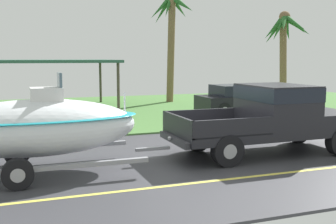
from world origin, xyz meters
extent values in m
cube|color=#38383D|center=(0.00, 0.00, -0.03)|extent=(36.00, 8.00, 0.06)
cube|color=#477538|center=(0.00, 11.00, 0.00)|extent=(36.00, 14.00, 0.11)
cube|color=#DBCC4C|center=(0.00, -1.80, 0.00)|extent=(34.20, 0.12, 0.01)
cube|color=black|center=(1.93, 0.09, 0.63)|extent=(5.26, 2.05, 0.22)
cube|color=black|center=(3.83, 0.09, 0.93)|extent=(1.47, 2.05, 0.38)
cube|color=black|center=(2.30, 0.09, 1.33)|extent=(1.58, 2.05, 1.17)
cube|color=black|center=(2.30, 0.09, 1.68)|extent=(1.60, 2.07, 0.38)
cube|color=black|center=(0.41, 0.09, 0.76)|extent=(2.21, 2.05, 0.04)
cube|color=black|center=(0.41, 1.07, 0.96)|extent=(2.21, 0.08, 0.45)
cube|color=black|center=(0.41, -0.89, 0.96)|extent=(2.21, 0.08, 0.45)
cube|color=black|center=(-0.65, 0.09, 0.96)|extent=(0.08, 2.05, 0.45)
cube|color=#333338|center=(-0.75, 0.09, 0.57)|extent=(0.12, 1.84, 0.16)
sphere|color=#B2B2B7|center=(-0.87, 0.09, 0.62)|extent=(0.10, 0.10, 0.10)
cylinder|color=black|center=(3.75, 1.00, 0.40)|extent=(0.80, 0.28, 0.80)
cylinder|color=#9E9EA3|center=(3.75, 1.00, 0.40)|extent=(0.36, 0.29, 0.36)
cylinder|color=black|center=(0.30, 1.00, 0.40)|extent=(0.80, 0.28, 0.80)
cylinder|color=#9E9EA3|center=(0.30, 1.00, 0.40)|extent=(0.36, 0.29, 0.36)
cylinder|color=black|center=(0.30, -0.82, 0.40)|extent=(0.80, 0.28, 0.80)
cylinder|color=#9E9EA3|center=(0.30, -0.82, 0.40)|extent=(0.36, 0.29, 0.36)
cube|color=gray|center=(-1.32, 0.09, 0.38)|extent=(0.90, 0.10, 0.08)
cube|color=gray|center=(-4.08, 1.09, 0.38)|extent=(4.61, 0.12, 0.10)
cube|color=gray|center=(-4.08, -0.91, 0.38)|extent=(4.61, 0.12, 0.10)
cylinder|color=black|center=(-4.54, 1.15, 0.32)|extent=(0.64, 0.22, 0.64)
cylinder|color=#9E9EA3|center=(-4.54, 1.15, 0.32)|extent=(0.29, 0.23, 0.29)
cylinder|color=black|center=(-4.54, -0.97, 0.32)|extent=(0.64, 0.22, 0.64)
cylinder|color=#9E9EA3|center=(-4.54, -0.97, 0.32)|extent=(0.29, 0.23, 0.29)
ellipsoid|color=silver|center=(-4.08, 0.09, 1.08)|extent=(4.54, 1.95, 1.30)
ellipsoid|color=teal|center=(-4.08, 0.09, 1.30)|extent=(4.63, 1.99, 0.12)
cube|color=silver|center=(-3.85, 0.09, 1.66)|extent=(0.70, 0.60, 0.65)
cube|color=slate|center=(-3.55, 0.09, 2.14)|extent=(0.06, 0.56, 0.36)
cylinder|color=silver|center=(-2.04, 0.09, 1.59)|extent=(0.04, 0.04, 0.50)
cube|color=black|center=(5.70, 7.70, 0.53)|extent=(4.31, 1.87, 0.70)
cube|color=black|center=(5.49, 7.70, 1.13)|extent=(2.41, 1.72, 0.50)
cylinder|color=black|center=(7.17, 8.55, 0.33)|extent=(0.66, 0.22, 0.66)
cylinder|color=#9E9EA3|center=(7.17, 8.55, 0.33)|extent=(0.30, 0.23, 0.30)
cylinder|color=black|center=(7.17, 6.85, 0.33)|extent=(0.66, 0.22, 0.66)
cylinder|color=#9E9EA3|center=(7.17, 6.85, 0.33)|extent=(0.30, 0.23, 0.30)
cylinder|color=black|center=(4.24, 8.55, 0.33)|extent=(0.66, 0.22, 0.66)
cylinder|color=#9E9EA3|center=(4.24, 8.55, 0.33)|extent=(0.30, 0.23, 0.30)
cylinder|color=black|center=(4.24, 6.85, 0.33)|extent=(0.66, 0.22, 0.66)
cylinder|color=#9E9EA3|center=(4.24, 6.85, 0.33)|extent=(0.30, 0.23, 0.30)
cylinder|color=#4C4238|center=(0.20, 14.62, 1.20)|extent=(0.14, 0.14, 2.41)
cylinder|color=#4C4238|center=(0.20, 10.13, 1.20)|extent=(0.14, 0.14, 2.41)
cube|color=#2D5647|center=(-3.28, 12.38, 2.48)|extent=(7.45, 4.98, 0.14)
cylinder|color=brown|center=(10.73, 11.66, 2.54)|extent=(0.41, 0.70, 5.09)
cone|color=#286028|center=(11.57, 11.77, 4.62)|extent=(1.86, 0.52, 1.17)
cone|color=#286028|center=(11.14, 11.96, 4.41)|extent=(1.34, 1.15, 1.59)
cone|color=#286028|center=(10.86, 12.41, 4.42)|extent=(0.67, 1.80, 1.59)
cone|color=#286028|center=(10.49, 12.26, 4.31)|extent=(0.93, 1.60, 1.77)
cone|color=#286028|center=(10.22, 11.90, 4.44)|extent=(1.48, 1.01, 1.56)
cone|color=#286028|center=(10.27, 11.41, 4.49)|extent=(1.35, 0.97, 1.42)
cone|color=#286028|center=(10.28, 11.08, 4.64)|extent=(1.37, 1.60, 1.23)
cone|color=#286028|center=(10.75, 10.73, 4.64)|extent=(0.43, 2.03, 1.22)
cone|color=#286028|center=(11.31, 11.22, 4.54)|extent=(1.61, 1.36, 1.42)
sphere|color=brown|center=(10.73, 11.66, 5.07)|extent=(0.66, 0.66, 0.66)
cylinder|color=brown|center=(4.12, 13.28, 3.06)|extent=(0.41, 0.82, 6.13)
cone|color=#286028|center=(4.57, 13.28, 5.56)|extent=(1.20, 0.37, 1.33)
cone|color=#286028|center=(4.31, 13.80, 5.61)|extent=(0.80, 1.38, 1.26)
cone|color=#286028|center=(3.81, 13.79, 5.40)|extent=(1.03, 1.41, 1.63)
cone|color=#286028|center=(3.50, 13.26, 5.49)|extent=(1.48, 0.37, 1.48)
cone|color=#286028|center=(3.81, 12.91, 5.50)|extent=(0.98, 1.09, 1.40)
cone|color=#286028|center=(4.46, 12.50, 5.65)|extent=(1.16, 1.92, 1.30)
camera|label=1|loc=(-4.51, -9.69, 2.65)|focal=44.59mm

